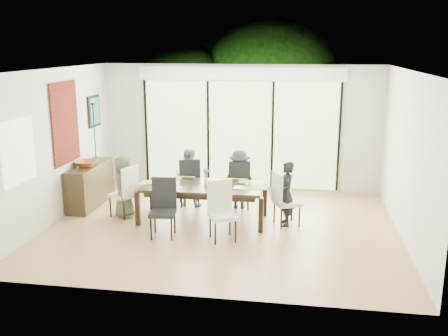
# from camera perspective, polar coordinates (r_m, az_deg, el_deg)

# --- Properties ---
(floor) EXTENTS (6.00, 5.00, 0.01)m
(floor) POSITION_cam_1_polar(r_m,az_deg,el_deg) (8.77, -0.26, -6.78)
(floor) COLOR #92613A
(floor) RESTS_ON ground
(ceiling) EXTENTS (6.00, 5.00, 0.01)m
(ceiling) POSITION_cam_1_polar(r_m,az_deg,el_deg) (8.21, -0.28, 11.20)
(ceiling) COLOR white
(ceiling) RESTS_ON wall_back
(wall_back) EXTENTS (6.00, 0.02, 2.70)m
(wall_back) POSITION_cam_1_polar(r_m,az_deg,el_deg) (10.83, 1.88, 4.64)
(wall_back) COLOR beige
(wall_back) RESTS_ON floor
(wall_front) EXTENTS (6.00, 0.02, 2.70)m
(wall_front) POSITION_cam_1_polar(r_m,az_deg,el_deg) (6.00, -4.14, -3.02)
(wall_front) COLOR beige
(wall_front) RESTS_ON floor
(wall_left) EXTENTS (0.02, 5.00, 2.70)m
(wall_left) POSITION_cam_1_polar(r_m,az_deg,el_deg) (9.35, -18.82, 2.41)
(wall_left) COLOR beige
(wall_left) RESTS_ON floor
(wall_right) EXTENTS (0.02, 5.00, 2.70)m
(wall_right) POSITION_cam_1_polar(r_m,az_deg,el_deg) (8.45, 20.32, 1.13)
(wall_right) COLOR silver
(wall_right) RESTS_ON floor
(glass_doors) EXTENTS (4.20, 0.02, 2.30)m
(glass_doors) POSITION_cam_1_polar(r_m,az_deg,el_deg) (10.81, 1.85, 3.83)
(glass_doors) COLOR #598C3F
(glass_doors) RESTS_ON wall_back
(blinds_header) EXTENTS (4.40, 0.06, 0.28)m
(blinds_header) POSITION_cam_1_polar(r_m,az_deg,el_deg) (10.65, 1.89, 10.72)
(blinds_header) COLOR white
(blinds_header) RESTS_ON wall_back
(mullion_a) EXTENTS (0.05, 0.04, 2.30)m
(mullion_a) POSITION_cam_1_polar(r_m,az_deg,el_deg) (11.26, -8.85, 4.07)
(mullion_a) COLOR black
(mullion_a) RESTS_ON wall_back
(mullion_b) EXTENTS (0.05, 0.04, 2.30)m
(mullion_b) POSITION_cam_1_polar(r_m,az_deg,el_deg) (10.91, -1.82, 3.92)
(mullion_b) COLOR black
(mullion_b) RESTS_ON wall_back
(mullion_c) EXTENTS (0.05, 0.04, 2.30)m
(mullion_c) POSITION_cam_1_polar(r_m,az_deg,el_deg) (10.74, 5.55, 3.70)
(mullion_c) COLOR black
(mullion_c) RESTS_ON wall_back
(mullion_d) EXTENTS (0.05, 0.04, 2.30)m
(mullion_d) POSITION_cam_1_polar(r_m,az_deg,el_deg) (10.75, 13.03, 3.41)
(mullion_d) COLOR black
(mullion_d) RESTS_ON wall_back
(side_window) EXTENTS (0.02, 0.90, 1.00)m
(side_window) POSITION_cam_1_polar(r_m,az_deg,el_deg) (8.28, -22.46, 1.75)
(side_window) COLOR #8CAD7F
(side_window) RESTS_ON wall_left
(deck) EXTENTS (6.00, 1.80, 0.10)m
(deck) POSITION_cam_1_polar(r_m,az_deg,el_deg) (11.99, 2.36, -1.29)
(deck) COLOR #533823
(deck) RESTS_ON ground
(rail_top) EXTENTS (6.00, 0.08, 0.06)m
(rail_top) POSITION_cam_1_polar(r_m,az_deg,el_deg) (12.63, 2.81, 2.28)
(rail_top) COLOR brown
(rail_top) RESTS_ON deck
(foliage_left) EXTENTS (3.20, 3.20, 3.20)m
(foliage_left) POSITION_cam_1_polar(r_m,az_deg,el_deg) (13.76, -4.21, 6.98)
(foliage_left) COLOR #14380F
(foliage_left) RESTS_ON ground
(foliage_mid) EXTENTS (4.00, 4.00, 4.00)m
(foliage_mid) POSITION_cam_1_polar(r_m,az_deg,el_deg) (13.99, 5.25, 8.55)
(foliage_mid) COLOR #14380F
(foliage_mid) RESTS_ON ground
(foliage_right) EXTENTS (2.80, 2.80, 2.80)m
(foliage_right) POSITION_cam_1_polar(r_m,az_deg,el_deg) (13.25, 12.78, 5.62)
(foliage_right) COLOR #14380F
(foliage_right) RESTS_ON ground
(foliage_far) EXTENTS (3.60, 3.60, 3.60)m
(foliage_far) POSITION_cam_1_polar(r_m,az_deg,el_deg) (14.79, 1.51, 8.20)
(foliage_far) COLOR #14380F
(foliage_far) RESTS_ON ground
(table_top) EXTENTS (2.12, 0.97, 0.05)m
(table_top) POSITION_cam_1_polar(r_m,az_deg,el_deg) (8.90, -2.44, -2.12)
(table_top) COLOR black
(table_top) RESTS_ON floor
(table_apron) EXTENTS (1.95, 0.80, 0.09)m
(table_apron) POSITION_cam_1_polar(r_m,az_deg,el_deg) (8.92, -2.43, -2.61)
(table_apron) COLOR black
(table_apron) RESTS_ON floor
(table_leg_fl) EXTENTS (0.08, 0.08, 0.61)m
(table_leg_fl) POSITION_cam_1_polar(r_m,az_deg,el_deg) (8.88, -9.84, -4.61)
(table_leg_fl) COLOR black
(table_leg_fl) RESTS_ON floor
(table_leg_fr) EXTENTS (0.08, 0.08, 0.61)m
(table_leg_fr) POSITION_cam_1_polar(r_m,az_deg,el_deg) (8.45, 4.23, -5.40)
(table_leg_fr) COLOR black
(table_leg_fr) RESTS_ON floor
(table_leg_bl) EXTENTS (0.08, 0.08, 0.61)m
(table_leg_bl) POSITION_cam_1_polar(r_m,az_deg,el_deg) (9.65, -8.22, -3.02)
(table_leg_bl) COLOR black
(table_leg_bl) RESTS_ON floor
(table_leg_br) EXTENTS (0.08, 0.08, 0.61)m
(table_leg_br) POSITION_cam_1_polar(r_m,az_deg,el_deg) (9.26, 4.69, -3.65)
(table_leg_br) COLOR black
(table_leg_br) RESTS_ON floor
(chair_left_end) EXTENTS (0.53, 0.53, 0.97)m
(chair_left_end) POSITION_cam_1_polar(r_m,az_deg,el_deg) (9.35, -11.49, -2.57)
(chair_left_end) COLOR silver
(chair_left_end) RESTS_ON floor
(chair_right_end) EXTENTS (0.54, 0.54, 0.97)m
(chair_right_end) POSITION_cam_1_polar(r_m,az_deg,el_deg) (8.78, 7.23, -3.47)
(chair_right_end) COLOR beige
(chair_right_end) RESTS_ON floor
(chair_far_left) EXTENTS (0.51, 0.51, 0.97)m
(chair_far_left) POSITION_cam_1_polar(r_m,az_deg,el_deg) (9.83, -4.02, -1.50)
(chair_far_left) COLOR black
(chair_far_left) RESTS_ON floor
(chair_far_right) EXTENTS (0.45, 0.45, 0.97)m
(chair_far_right) POSITION_cam_1_polar(r_m,az_deg,el_deg) (9.66, 1.77, -1.75)
(chair_far_right) COLOR black
(chair_far_right) RESTS_ON floor
(chair_near_left) EXTENTS (0.44, 0.44, 0.97)m
(chair_near_left) POSITION_cam_1_polar(r_m,az_deg,el_deg) (8.25, -7.04, -4.61)
(chair_near_left) COLOR black
(chair_near_left) RESTS_ON floor
(chair_near_right) EXTENTS (0.54, 0.54, 0.97)m
(chair_near_right) POSITION_cam_1_polar(r_m,az_deg,el_deg) (8.04, -0.15, -5.00)
(chair_near_right) COLOR silver
(chair_near_right) RESTS_ON floor
(person_left_end) EXTENTS (0.35, 0.54, 1.14)m
(person_left_end) POSITION_cam_1_polar(r_m,az_deg,el_deg) (9.32, -11.40, -2.08)
(person_left_end) COLOR #425538
(person_left_end) RESTS_ON floor
(person_right_end) EXTENTS (0.46, 0.60, 1.14)m
(person_right_end) POSITION_cam_1_polar(r_m,az_deg,el_deg) (8.75, 7.12, -2.94)
(person_right_end) COLOR black
(person_right_end) RESTS_ON floor
(person_far_left) EXTENTS (0.58, 0.42, 1.14)m
(person_far_left) POSITION_cam_1_polar(r_m,az_deg,el_deg) (9.79, -4.06, -1.05)
(person_far_left) COLOR #748AA8
(person_far_left) RESTS_ON floor
(person_far_right) EXTENTS (0.54, 0.35, 1.14)m
(person_far_right) POSITION_cam_1_polar(r_m,az_deg,el_deg) (9.62, 1.76, -1.30)
(person_far_right) COLOR #2A2131
(person_far_right) RESTS_ON floor
(placemat_left) EXTENTS (0.39, 0.28, 0.01)m
(placemat_left) POSITION_cam_1_polar(r_m,az_deg,el_deg) (9.12, -8.30, -1.67)
(placemat_left) COLOR #89A73B
(placemat_left) RESTS_ON table_top
(placemat_right) EXTENTS (0.39, 0.28, 0.01)m
(placemat_right) POSITION_cam_1_polar(r_m,az_deg,el_deg) (8.76, 3.67, -2.21)
(placemat_right) COLOR #8FA139
(placemat_right) RESTS_ON table_top
(placemat_far_l) EXTENTS (0.39, 0.28, 0.01)m
(placemat_far_l) POSITION_cam_1_polar(r_m,az_deg,el_deg) (9.36, -4.66, -1.16)
(placemat_far_l) COLOR #76A93C
(placemat_far_l) RESTS_ON table_top
(placemat_far_r) EXTENTS (0.39, 0.28, 0.01)m
(placemat_far_r) POSITION_cam_1_polar(r_m,az_deg,el_deg) (9.18, 1.42, -1.42)
(placemat_far_r) COLOR #86A73B
(placemat_far_r) RESTS_ON table_top
(placemat_paper) EXTENTS (0.39, 0.28, 0.01)m
(placemat_paper) POSITION_cam_1_polar(r_m,az_deg,el_deg) (8.73, -6.37, -2.31)
(placemat_paper) COLOR white
(placemat_paper) RESTS_ON table_top
(tablet_far_l) EXTENTS (0.23, 0.16, 0.01)m
(tablet_far_l) POSITION_cam_1_polar(r_m,az_deg,el_deg) (9.29, -4.13, -1.22)
(tablet_far_l) COLOR black
(tablet_far_l) RESTS_ON table_top
(tablet_far_r) EXTENTS (0.21, 0.15, 0.01)m
(tablet_far_r) POSITION_cam_1_polar(r_m,az_deg,el_deg) (9.14, 1.07, -1.44)
(tablet_far_r) COLOR black
(tablet_far_r) RESTS_ON table_top
(papers) EXTENTS (0.27, 0.19, 0.00)m
(papers) POSITION_cam_1_polar(r_m,az_deg,el_deg) (8.74, 2.00, -2.23)
(papers) COLOR white
(papers) RESTS_ON table_top
(platter_base) EXTENTS (0.23, 0.23, 0.02)m
(platter_base) POSITION_cam_1_polar(r_m,az_deg,el_deg) (8.73, -6.37, -2.23)
(platter_base) COLOR white
(platter_base) RESTS_ON table_top
(platter_snacks) EXTENTS (0.18, 0.18, 0.01)m
(platter_snacks) POSITION_cam_1_polar(r_m,az_deg,el_deg) (8.73, -6.38, -2.12)
(platter_snacks) COLOR orange
(platter_snacks) RESTS_ON table_top
(vase) EXTENTS (0.07, 0.07, 0.11)m
(vase) POSITION_cam_1_polar(r_m,az_deg,el_deg) (8.92, -2.06, -1.56)
(vase) COLOR silver
(vase) RESTS_ON table_top
(hyacinth_stems) EXTENTS (0.04, 0.04, 0.14)m
(hyacinth_stems) POSITION_cam_1_polar(r_m,az_deg,el_deg) (8.89, -2.07, -0.90)
(hyacinth_stems) COLOR #337226
(hyacinth_stems) RESTS_ON table_top
(hyacinth_blooms) EXTENTS (0.10, 0.10, 0.10)m
(hyacinth_blooms) POSITION_cam_1_polar(r_m,az_deg,el_deg) (8.87, -2.07, -0.35)
(hyacinth_blooms) COLOR #5057C8
(hyacinth_blooms) RESTS_ON table_top
(laptop) EXTENTS (0.30, 0.21, 0.02)m
(laptop) POSITION_cam_1_polar(r_m,az_deg,el_deg) (9.00, -7.88, -1.81)
(laptop) COLOR silver
(laptop) RESTS_ON table_top
(cup_a) EXTENTS (0.12, 0.12, 0.08)m
(cup_a) POSITION_cam_1_polar(r_m,az_deg,el_deg) (9.18, -6.54, -1.25)
(cup_a) COLOR white
(cup_a) RESTS_ON table_top
(cup_b) EXTENTS (0.12, 0.12, 0.08)m
(cup_b) POSITION_cam_1_polar(r_m,az_deg,el_deg) (8.76, -1.61, -1.92)
(cup_b) COLOR white
(cup_b) RESTS_ON table_top
(cup_c) EXTENTS (0.15, 0.15, 0.08)m
(cup_c) POSITION_cam_1_polar(r_m,az_deg,el_deg) (8.86, 2.77, -1.74)
(cup_c) COLOR white
(cup_c) RESTS_ON table_top
(book) EXTENTS (0.19, 0.23, 0.02)m
(book) POSITION_cam_1_polar(r_m,az_deg,el_deg) (8.89, -0.80, -1.89)
(book) COLOR white
(book) RESTS_ON table_top
(sideboard) EXTENTS (0.41, 1.45, 0.82)m
(sideboard) POSITION_cam_1_polar(r_m,az_deg,el_deg) (10.17, -15.02, -1.88)
(sideboard) COLOR black
(sideboard) RESTS_ON floor
(bowl) EXTENTS (0.43, 0.43, 0.11)m
(bowl) POSITION_cam_1_polar(r_m,az_deg,el_deg) (9.97, -15.42, 0.52)
(bowl) COLOR #975421
(bowl) RESTS_ON sideboard
(candlestick_base) EXTENTS (0.09, 0.09, 0.04)m
(candlestick_base) POSITION_cam_1_polar(r_m,az_deg,el_deg) (10.38, -14.40, 0.90)
(candlestick_base) COLOR black
(candlestick_base) RESTS_ON sideboard
(candlestick_shaft) EXTENTS (0.02, 0.02, 1.13)m
(candlestick_shaft) POSITION_cam_1_polar(r_m,az_deg,el_deg) (10.27, -14.59, 4.01)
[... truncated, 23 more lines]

